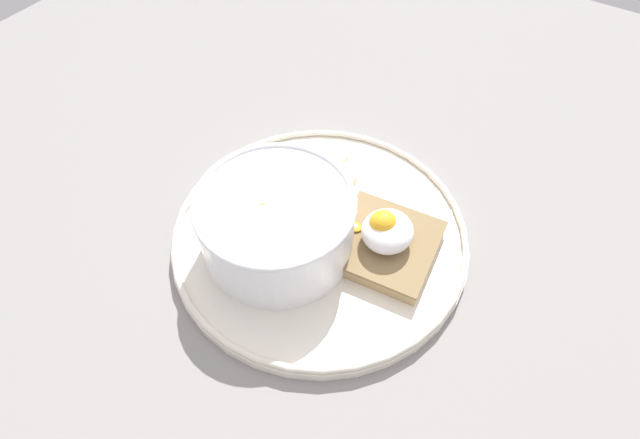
# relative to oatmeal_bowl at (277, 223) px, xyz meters

# --- Properties ---
(ground_plane) EXTENTS (1.20, 1.20, 0.02)m
(ground_plane) POSITION_rel_oatmeal_bowl_xyz_m (0.03, -0.02, -0.05)
(ground_plane) COLOR gray
(ground_plane) RESTS_ON ground
(plate) EXTENTS (0.28, 0.28, 0.02)m
(plate) POSITION_rel_oatmeal_bowl_xyz_m (0.03, -0.02, -0.04)
(plate) COLOR silver
(plate) RESTS_ON ground_plane
(oatmeal_bowl) EXTENTS (0.14, 0.14, 0.07)m
(oatmeal_bowl) POSITION_rel_oatmeal_bowl_xyz_m (0.00, 0.00, 0.00)
(oatmeal_bowl) COLOR white
(oatmeal_bowl) RESTS_ON plate
(toast_slice) EXTENTS (0.10, 0.10, 0.02)m
(toast_slice) POSITION_rel_oatmeal_bowl_xyz_m (0.05, -0.09, -0.03)
(toast_slice) COLOR olive
(toast_slice) RESTS_ON plate
(poached_egg) EXTENTS (0.05, 0.06, 0.03)m
(poached_egg) POSITION_rel_oatmeal_bowl_xyz_m (0.05, -0.08, -0.00)
(poached_egg) COLOR white
(poached_egg) RESTS_ON toast_slice
(banana_slice_front) EXTENTS (0.03, 0.03, 0.01)m
(banana_slice_front) POSITION_rel_oatmeal_bowl_xyz_m (0.09, 0.01, -0.03)
(banana_slice_front) COLOR beige
(banana_slice_front) RESTS_ON plate
(banana_slice_left) EXTENTS (0.04, 0.04, 0.01)m
(banana_slice_left) POSITION_rel_oatmeal_bowl_xyz_m (0.11, -0.01, -0.03)
(banana_slice_left) COLOR beige
(banana_slice_left) RESTS_ON plate
(banana_slice_back) EXTENTS (0.04, 0.04, 0.01)m
(banana_slice_back) POSITION_rel_oatmeal_bowl_xyz_m (0.12, 0.02, -0.03)
(banana_slice_back) COLOR beige
(banana_slice_back) RESTS_ON plate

